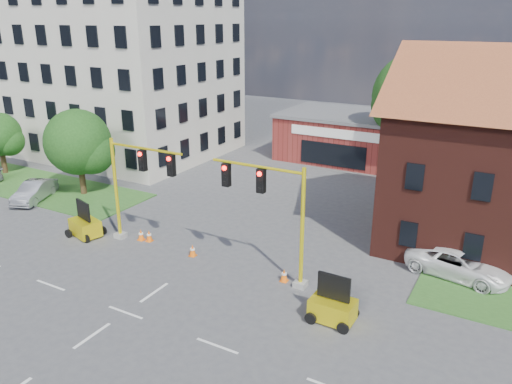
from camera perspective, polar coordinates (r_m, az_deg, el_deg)
ground at (r=24.11m, az=-14.69°, el=-13.18°), size 120.00×120.00×0.00m
grass_verge_nw at (r=44.21m, az=-24.78°, el=0.90°), size 22.00×6.00×0.08m
lane_markings at (r=22.47m, az=-20.14°, el=-16.44°), size 60.00×36.00×0.01m
office_block at (r=50.16m, az=-15.28°, el=16.01°), size 18.40×15.40×20.60m
brick_shop at (r=47.75m, az=10.55°, el=6.31°), size 12.40×8.40×4.30m
tree_large at (r=42.48m, az=18.47°, el=9.88°), size 7.55×7.19×10.28m
tree_nw_front at (r=38.79m, az=-19.34°, el=5.14°), size 5.07×4.82×6.47m
tree_nw_rear at (r=47.07m, az=-27.09°, el=5.71°), size 3.82×3.63×5.25m
signal_mast_west at (r=29.16m, az=-13.54°, el=1.28°), size 5.30×0.60×6.20m
signal_mast_east at (r=24.35m, az=1.83°, el=-1.80°), size 5.30×0.60×6.20m
trailer_west at (r=32.19m, az=-18.94°, el=-3.67°), size 2.20×1.78×2.18m
trailer_east at (r=22.70m, az=8.76°, el=-12.90°), size 1.93×1.31×2.17m
cone_a at (r=30.86m, az=-13.01°, el=-4.79°), size 0.40×0.40×0.70m
cone_b at (r=30.61m, az=-12.12°, el=-4.93°), size 0.40×0.40×0.70m
cone_c at (r=28.38m, az=-7.26°, el=-6.64°), size 0.40×0.40×0.70m
cone_d at (r=25.67m, az=3.23°, el=-9.47°), size 0.40×0.40×0.70m
pickup_white at (r=27.97m, az=22.17°, el=-7.55°), size 5.57×3.27×1.45m
sedan_silver_front at (r=39.73m, az=-24.01°, el=0.08°), size 3.08×4.59×1.43m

